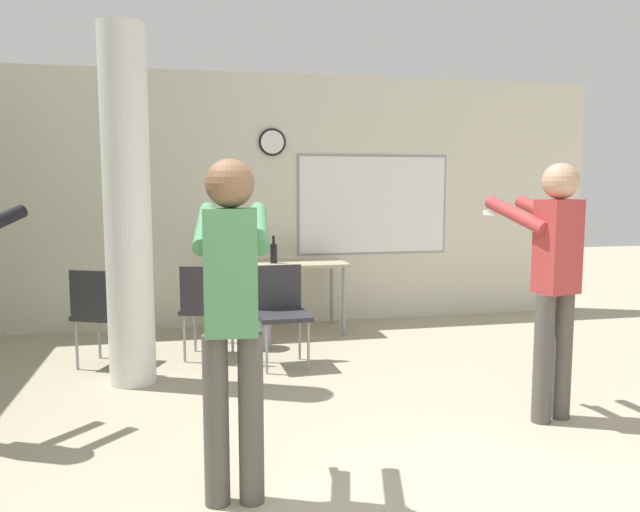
# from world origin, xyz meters

# --- Properties ---
(wall_back) EXTENTS (8.00, 0.15, 2.80)m
(wall_back) POSITION_xyz_m (0.03, 5.06, 1.40)
(wall_back) COLOR beige
(wall_back) RESTS_ON ground_plane
(support_pillar) EXTENTS (0.36, 0.36, 2.80)m
(support_pillar) POSITION_xyz_m (-1.27, 3.12, 1.40)
(support_pillar) COLOR white
(support_pillar) RESTS_ON ground_plane
(folding_table) EXTENTS (1.48, 0.67, 0.76)m
(folding_table) POSITION_xyz_m (0.10, 4.56, 0.70)
(folding_table) COLOR tan
(folding_table) RESTS_ON ground_plane
(bottle_on_table) EXTENTS (0.07, 0.07, 0.29)m
(bottle_on_table) POSITION_xyz_m (0.07, 4.49, 0.87)
(bottle_on_table) COLOR black
(bottle_on_table) RESTS_ON folding_table
(waste_bin) EXTENTS (0.28, 0.28, 0.36)m
(waste_bin) POSITION_xyz_m (-0.18, 3.96, 0.18)
(waste_bin) COLOR gray
(waste_bin) RESTS_ON ground_plane
(chair_table_left) EXTENTS (0.54, 0.54, 0.87)m
(chair_table_left) POSITION_xyz_m (-0.66, 3.67, 0.51)
(chair_table_left) COLOR #2D2D33
(chair_table_left) RESTS_ON ground_plane
(chair_near_pillar) EXTENTS (0.58, 0.58, 0.87)m
(chair_near_pillar) POSITION_xyz_m (-1.56, 3.60, 0.51)
(chair_near_pillar) COLOR #2D2D33
(chair_near_pillar) RESTS_ON ground_plane
(chair_table_front) EXTENTS (0.45, 0.45, 0.87)m
(chair_table_front) POSITION_xyz_m (-0.02, 3.37, 0.51)
(chair_table_front) COLOR #2D2D33
(chair_table_front) RESTS_ON ground_plane
(person_playing_front) EXTENTS (0.42, 0.68, 1.71)m
(person_playing_front) POSITION_xyz_m (-0.61, 1.05, 1.01)
(person_playing_front) COLOR #514C47
(person_playing_front) RESTS_ON ground_plane
(person_playing_side) EXTENTS (0.49, 0.68, 1.73)m
(person_playing_side) POSITION_xyz_m (1.55, 1.71, 1.02)
(person_playing_side) COLOR #514C47
(person_playing_side) RESTS_ON ground_plane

